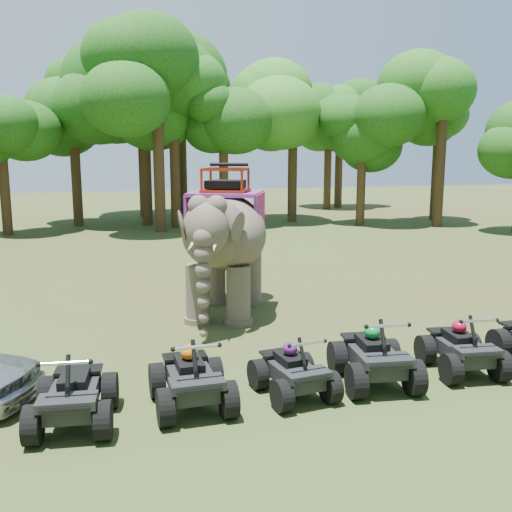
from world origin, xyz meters
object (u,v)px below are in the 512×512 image
object	(u,v)px
elephant	(225,240)
atv_2	(293,364)
atv_0	(73,386)
atv_3	(375,349)
atv_1	(191,371)
atv_4	(462,342)

from	to	relation	value
elephant	atv_2	distance (m)	5.66
elephant	atv_0	world-z (taller)	elephant
atv_3	atv_1	bearing A→B (deg)	-171.68
atv_3	atv_0	bearing A→B (deg)	-170.58
atv_1	atv_3	bearing A→B (deg)	0.39
elephant	atv_1	size ratio (longest dim) A/B	2.71
atv_0	atv_1	bearing A→B (deg)	10.83
atv_1	atv_4	world-z (taller)	atv_1
atv_0	atv_1	world-z (taller)	atv_1
atv_2	atv_3	distance (m)	1.62
elephant	atv_3	size ratio (longest dim) A/B	2.60
elephant	atv_1	bearing A→B (deg)	-84.37
atv_0	atv_1	distance (m)	1.88
atv_4	atv_3	bearing A→B (deg)	-171.60
atv_1	atv_2	distance (m)	1.80
elephant	atv_0	size ratio (longest dim) A/B	2.75
atv_0	atv_3	world-z (taller)	atv_3
atv_4	atv_1	bearing A→B (deg)	-171.91
atv_0	atv_2	world-z (taller)	atv_0
atv_3	atv_4	size ratio (longest dim) A/B	1.08
elephant	atv_2	xyz separation A→B (m)	(-0.07, -5.48, -1.39)
elephant	atv_0	xyz separation A→B (m)	(-3.74, -5.56, -1.34)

